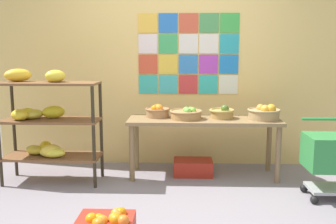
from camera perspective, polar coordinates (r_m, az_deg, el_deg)
ground at (r=3.46m, az=-0.63°, el=-15.41°), size 9.14×9.14×0.00m
back_wall_with_art at (r=4.75m, az=0.32°, el=7.50°), size 4.46×0.07×2.60m
banana_shelf_unit at (r=4.32m, az=-18.37°, el=-0.83°), size 1.07×0.47×1.26m
display_table at (r=4.32m, az=5.50°, el=-2.14°), size 1.74×0.56×0.68m
fruit_basket_right at (r=4.35m, az=14.54°, el=-0.16°), size 0.37×0.37×0.19m
fruit_basket_centre at (r=4.27m, az=2.85°, el=-0.26°), size 0.37×0.37×0.14m
fruit_basket_back_right at (r=4.35m, az=8.34°, el=-0.07°), size 0.29×0.29×0.16m
fruit_basket_back_left at (r=4.38m, az=-1.62°, el=0.08°), size 0.29×0.29×0.16m
produce_crate_under_table at (r=4.46m, az=3.86°, el=-8.46°), size 0.45×0.30×0.18m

